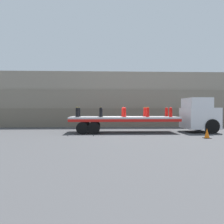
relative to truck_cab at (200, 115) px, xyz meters
name	(u,v)px	position (x,y,z in m)	size (l,w,h in m)	color
ground_plane	(124,132)	(-6.00, 0.00, -1.34)	(120.00, 120.00, 0.00)	#474749
rock_cliff	(118,100)	(-6.00, 6.55, 1.45)	(60.00, 3.30, 5.59)	#706656
truck_cab	(200,115)	(0.00, 0.00, 0.00)	(2.35, 2.61, 2.67)	silver
flatbed_trailer	(115,120)	(-6.64, 0.00, -0.38)	(8.20, 2.55, 1.21)	#B2B2B7
fire_hydrant_black_near_0	(77,112)	(-9.50, -0.54, 0.22)	(0.31, 0.49, 0.73)	black
fire_hydrant_black_far_0	(79,112)	(-9.50, 0.54, 0.22)	(0.31, 0.49, 0.73)	black
fire_hydrant_black_near_1	(101,112)	(-7.75, -0.54, 0.22)	(0.31, 0.49, 0.73)	black
fire_hydrant_black_far_1	(101,112)	(-7.75, 0.54, 0.22)	(0.31, 0.49, 0.73)	black
fire_hydrant_red_near_2	(124,112)	(-6.00, -0.54, 0.22)	(0.31, 0.49, 0.73)	red
fire_hydrant_red_far_2	(123,112)	(-6.00, 0.54, 0.22)	(0.31, 0.49, 0.73)	red
fire_hydrant_red_near_3	(148,112)	(-4.25, -0.54, 0.22)	(0.31, 0.49, 0.73)	red
fire_hydrant_red_far_3	(145,112)	(-4.25, 0.54, 0.22)	(0.31, 0.49, 0.73)	red
fire_hydrant_red_near_4	(171,112)	(-2.50, -0.54, 0.22)	(0.31, 0.49, 0.73)	red
fire_hydrant_red_far_4	(166,112)	(-2.50, 0.54, 0.22)	(0.31, 0.49, 0.73)	red
cargo_strap_rear	(78,107)	(-9.50, 0.00, 0.60)	(0.05, 2.65, 0.01)	yellow
cargo_strap_middle	(101,107)	(-7.75, 0.00, 0.60)	(0.05, 2.65, 0.01)	yellow
cargo_strap_front	(146,107)	(-4.25, 0.00, 0.60)	(0.05, 2.65, 0.01)	yellow
traffic_cone	(207,133)	(-1.19, -3.60, -1.05)	(0.41, 0.41, 0.61)	black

